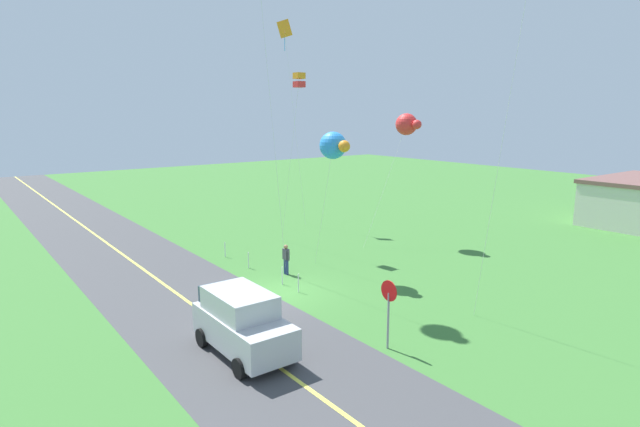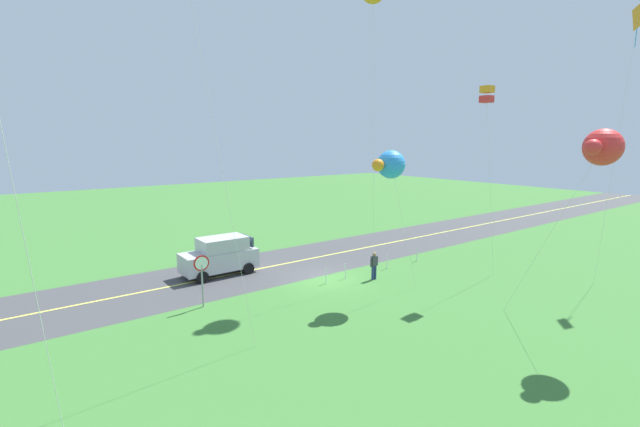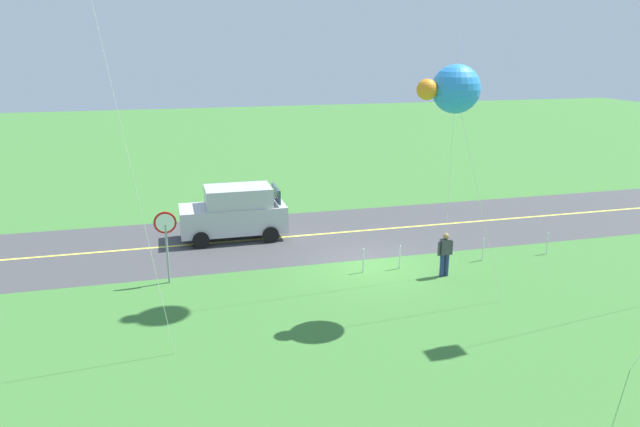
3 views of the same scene
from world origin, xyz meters
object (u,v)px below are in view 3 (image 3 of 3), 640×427
at_px(stop_sign, 166,233).
at_px(kite_pink_drift, 454,89).
at_px(person_adult_near, 445,253).
at_px(car_suv_foreground, 235,212).

bearing_deg(stop_sign, kite_pink_drift, 153.90).
distance_m(stop_sign, person_adult_near, 9.73).
relative_size(person_adult_near, kite_pink_drift, 0.22).
distance_m(car_suv_foreground, stop_sign, 5.21).
relative_size(stop_sign, person_adult_near, 1.60).
xyz_separation_m(stop_sign, kite_pink_drift, (-8.30, 4.07, 4.93)).
relative_size(car_suv_foreground, kite_pink_drift, 0.59).
bearing_deg(car_suv_foreground, person_adult_near, 137.20).
bearing_deg(stop_sign, car_suv_foreground, -123.02).
distance_m(car_suv_foreground, person_adult_near, 9.12).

